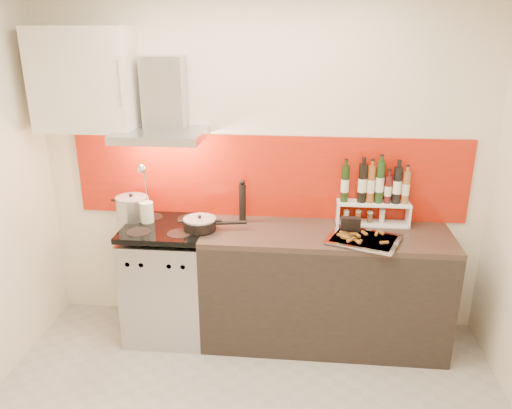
# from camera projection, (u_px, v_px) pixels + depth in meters

# --- Properties ---
(back_wall) EXTENTS (3.40, 0.02, 2.60)m
(back_wall) POSITION_uv_depth(u_px,v_px,m) (262.00, 166.00, 3.80)
(back_wall) COLOR silver
(back_wall) RESTS_ON ground
(backsplash) EXTENTS (3.00, 0.02, 0.64)m
(backsplash) POSITION_uv_depth(u_px,v_px,m) (268.00, 177.00, 3.81)
(backsplash) COLOR maroon
(backsplash) RESTS_ON back_wall
(range_stove) EXTENTS (0.60, 0.60, 0.91)m
(range_stove) POSITION_uv_depth(u_px,v_px,m) (168.00, 281.00, 3.87)
(range_stove) COLOR #B7B7BA
(range_stove) RESTS_ON ground
(counter) EXTENTS (1.80, 0.60, 0.90)m
(counter) POSITION_uv_depth(u_px,v_px,m) (324.00, 287.00, 3.76)
(counter) COLOR black
(counter) RESTS_ON ground
(range_hood) EXTENTS (0.62, 0.50, 0.61)m
(range_hood) POSITION_uv_depth(u_px,v_px,m) (163.00, 110.00, 3.56)
(range_hood) COLOR #B7B7BA
(range_hood) RESTS_ON back_wall
(upper_cabinet) EXTENTS (0.70, 0.35, 0.72)m
(upper_cabinet) POSITION_uv_depth(u_px,v_px,m) (85.00, 79.00, 3.53)
(upper_cabinet) COLOR beige
(upper_cabinet) RESTS_ON back_wall
(stock_pot) EXTENTS (0.24, 0.24, 0.21)m
(stock_pot) POSITION_uv_depth(u_px,v_px,m) (132.00, 208.00, 3.81)
(stock_pot) COLOR #B7B7BA
(stock_pot) RESTS_ON range_stove
(saute_pan) EXTENTS (0.46, 0.24, 0.11)m
(saute_pan) POSITION_uv_depth(u_px,v_px,m) (201.00, 224.00, 3.62)
(saute_pan) COLOR black
(saute_pan) RESTS_ON range_stove
(utensil_jar) EXTENTS (0.10, 0.15, 0.48)m
(utensil_jar) POSITION_uv_depth(u_px,v_px,m) (146.00, 206.00, 3.72)
(utensil_jar) COLOR silver
(utensil_jar) RESTS_ON range_stove
(pepper_mill) EXTENTS (0.05, 0.05, 0.34)m
(pepper_mill) POSITION_uv_depth(u_px,v_px,m) (242.00, 201.00, 3.75)
(pepper_mill) COLOR black
(pepper_mill) RESTS_ON counter
(step_shelf) EXTENTS (0.54, 0.15, 0.49)m
(step_shelf) POSITION_uv_depth(u_px,v_px,m) (375.00, 195.00, 3.68)
(step_shelf) COLOR white
(step_shelf) RESTS_ON counter
(caddy_box) EXTENTS (0.14, 0.07, 0.12)m
(caddy_box) POSITION_uv_depth(u_px,v_px,m) (350.00, 225.00, 3.57)
(caddy_box) COLOR black
(caddy_box) RESTS_ON counter
(baking_tray) EXTENTS (0.57, 0.50, 0.03)m
(baking_tray) POSITION_uv_depth(u_px,v_px,m) (363.00, 239.00, 3.45)
(baking_tray) COLOR silver
(baking_tray) RESTS_ON counter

